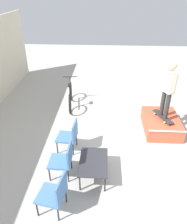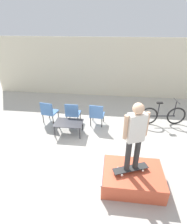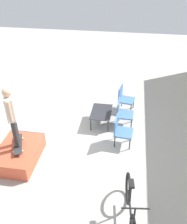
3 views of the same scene
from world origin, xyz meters
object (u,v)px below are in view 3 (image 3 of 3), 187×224
object	(u,v)px
skateboard_on_ramp	(18,144)
coffee_table	(101,113)
bicycle	(130,209)
patio_chair_right	(121,130)
patio_chair_left	(124,97)
patio_chair_center	(123,112)
person_skater	(11,113)
skate_ramp_box	(19,154)

from	to	relation	value
skateboard_on_ramp	coffee_table	xyz separation A→B (m)	(-2.02, 2.01, -0.10)
bicycle	patio_chair_right	bearing A→B (deg)	-178.66
coffee_table	patio_chair_left	distance (m)	1.19
patio_chair_center	patio_chair_left	bearing A→B (deg)	1.01
patio_chair_center	bicycle	world-z (taller)	bicycle
person_skater	patio_chair_center	distance (m)	3.53
patio_chair_center	patio_chair_right	distance (m)	0.94
skate_ramp_box	patio_chair_right	xyz separation A→B (m)	(-1.14, 2.71, 0.29)
person_skater	skate_ramp_box	bearing A→B (deg)	-27.82
skate_ramp_box	skateboard_on_ramp	bearing A→B (deg)	174.26
skateboard_on_ramp	patio_chair_left	distance (m)	4.03
skateboard_on_ramp	person_skater	distance (m)	1.02
coffee_table	patio_chair_right	bearing A→B (deg)	36.44
person_skater	patio_chair_right	bearing A→B (deg)	89.75
patio_chair_right	bicycle	bearing A→B (deg)	-166.73
coffee_table	skate_ramp_box	bearing A→B (deg)	-44.06
skateboard_on_ramp	person_skater	xyz separation A→B (m)	(0.00, 0.00, 1.02)
skateboard_on_ramp	patio_chair_left	size ratio (longest dim) A/B	0.97
skate_ramp_box	patio_chair_center	bearing A→B (deg)	127.59
skate_ramp_box	patio_chair_left	bearing A→B (deg)	138.35
coffee_table	skateboard_on_ramp	bearing A→B (deg)	-44.82
person_skater	bicycle	distance (m)	3.59
skate_ramp_box	person_skater	size ratio (longest dim) A/B	0.87
skate_ramp_box	person_skater	world-z (taller)	person_skater
skateboard_on_ramp	patio_chair_center	bearing A→B (deg)	105.12
patio_chair_right	patio_chair_center	bearing A→B (deg)	4.90
patio_chair_right	bicycle	distance (m)	2.57
skateboard_on_ramp	patio_chair_left	bearing A→B (deg)	116.13
bicycle	patio_chair_center	bearing A→B (deg)	179.10
skate_ramp_box	patio_chair_left	size ratio (longest dim) A/B	1.64
person_skater	patio_chair_center	xyz separation A→B (m)	(-2.02, 2.70, -1.03)
coffee_table	patio_chair_center	world-z (taller)	patio_chair_center
patio_chair_left	patio_chair_right	world-z (taller)	same
person_skater	bicycle	bearing A→B (deg)	42.65
person_skater	bicycle	size ratio (longest dim) A/B	0.94
patio_chair_left	patio_chair_center	size ratio (longest dim) A/B	1.00
skateboard_on_ramp	bicycle	bearing A→B (deg)	43.02
bicycle	skate_ramp_box	bearing A→B (deg)	-121.34
skate_ramp_box	patio_chair_left	xyz separation A→B (m)	(-3.05, 2.71, 0.29)
skateboard_on_ramp	patio_chair_right	distance (m)	2.91
skateboard_on_ramp	patio_chair_right	size ratio (longest dim) A/B	0.97
skate_ramp_box	patio_chair_center	distance (m)	3.43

